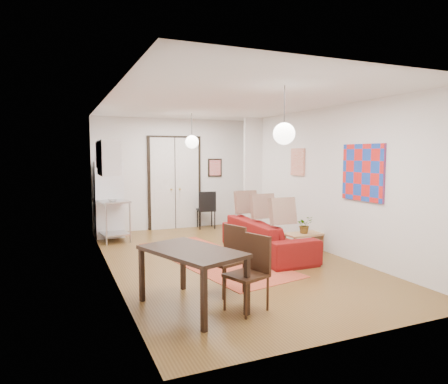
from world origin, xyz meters
name	(u,v)px	position (x,y,z in m)	size (l,w,h in m)	color
floor	(226,259)	(0.00, 0.00, 0.00)	(7.00, 7.00, 0.00)	brown
ceiling	(226,103)	(0.00, 0.00, 2.90)	(4.20, 7.00, 0.02)	silver
wall_back	(174,174)	(0.00, 3.50, 1.45)	(4.20, 0.02, 2.90)	silver
wall_front	(359,204)	(0.00, -3.50, 1.45)	(4.20, 0.02, 2.90)	silver
wall_left	(109,186)	(-2.10, 0.00, 1.45)	(0.02, 7.00, 2.90)	silver
wall_right	(320,180)	(2.10, 0.00, 1.45)	(0.02, 7.00, 2.90)	silver
double_doors	(175,183)	(0.00, 3.46, 1.20)	(1.44, 0.06, 2.50)	white
stub_partition	(253,174)	(1.85, 2.55, 1.45)	(0.50, 0.10, 2.90)	silver
wall_cabinet	(108,158)	(-1.92, 1.50, 1.90)	(0.35, 1.00, 0.70)	white
painting_popart	(363,173)	(2.08, -1.25, 1.65)	(0.05, 1.00, 1.00)	red
painting_abstract	(298,162)	(2.08, 0.80, 1.80)	(0.05, 0.50, 0.60)	#F0E6C8
poster_back	(215,168)	(1.15, 3.47, 1.60)	(0.40, 0.03, 0.50)	red
print_left	(98,155)	(-2.07, 2.00, 1.95)	(0.03, 0.44, 0.54)	#8F5F3B
pendant_back	(192,142)	(0.00, 2.00, 2.25)	(0.30, 0.30, 0.80)	silver
pendant_front	(284,134)	(0.00, -2.00, 2.25)	(0.30, 0.30, 0.80)	silver
kilim_rug	(212,258)	(-0.23, 0.17, 0.00)	(1.41, 3.76, 0.01)	#C14930
sofa	(267,237)	(0.89, 0.05, 0.35)	(0.93, 2.37, 0.69)	maroon
coffee_table	(304,235)	(1.75, 0.02, 0.31)	(0.82, 0.48, 0.36)	tan
potted_plant	(304,225)	(1.75, 0.02, 0.53)	(0.27, 0.31, 0.35)	#397032
kitchen_counter	(111,214)	(-1.75, 2.69, 0.60)	(0.77, 1.28, 0.93)	#ABAEB0
bowl	(112,200)	(-1.75, 2.39, 0.96)	(0.22, 0.22, 0.05)	silver
soap_bottle	(109,194)	(-1.75, 2.94, 1.02)	(0.09, 0.09, 0.19)	teal
fridge	(109,199)	(-1.75, 3.04, 0.91)	(0.64, 0.64, 1.81)	silver
dining_table	(192,256)	(-1.34, -2.01, 0.68)	(1.22, 1.57, 0.76)	black
dining_chair_near	(222,254)	(-0.74, -1.56, 0.55)	(0.58, 0.70, 0.95)	#352010
dining_chair_far	(243,266)	(-0.74, -2.26, 0.55)	(0.58, 0.70, 0.95)	#352010
black_side_chair	(205,206)	(0.76, 3.25, 0.59)	(0.52, 0.53, 1.00)	black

